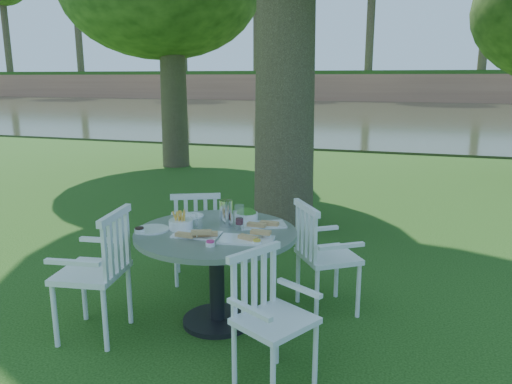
% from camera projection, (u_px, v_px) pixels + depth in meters
% --- Properties ---
extents(ground, '(140.00, 140.00, 0.00)m').
position_uv_depth(ground, '(250.00, 281.00, 4.87)').
color(ground, '#13390B').
rests_on(ground, ground).
extents(table, '(1.26, 1.26, 0.78)m').
position_uv_depth(table, '(216.00, 252.00, 3.91)').
color(table, black).
rests_on(table, ground).
extents(chair_ne, '(0.63, 0.64, 0.94)m').
position_uv_depth(chair_ne, '(318.00, 249.00, 4.13)').
color(chair_ne, white).
rests_on(chair_ne, ground).
extents(chair_nw, '(0.59, 0.57, 0.90)m').
position_uv_depth(chair_nw, '(197.00, 230.00, 4.73)').
color(chair_nw, white).
rests_on(chair_nw, ground).
extents(chair_sw, '(0.54, 0.56, 0.99)m').
position_uv_depth(chair_sw, '(103.00, 264.00, 3.72)').
color(chair_sw, white).
rests_on(chair_sw, ground).
extents(chair_se, '(0.58, 0.59, 0.88)m').
position_uv_depth(chair_se, '(265.00, 307.00, 3.17)').
color(chair_se, white).
rests_on(chair_se, ground).
extents(tableware, '(1.14, 0.83, 0.21)m').
position_uv_depth(tableware, '(217.00, 223.00, 3.94)').
color(tableware, white).
rests_on(tableware, table).
extents(river, '(100.00, 28.00, 0.12)m').
position_uv_depth(river, '(389.00, 115.00, 26.20)').
color(river, '#2C311D').
rests_on(river, ground).
extents(far_bank, '(100.00, 18.00, 15.20)m').
position_uv_depth(far_bank, '(411.00, 12.00, 41.29)').
color(far_bank, '#A3664C').
rests_on(far_bank, ground).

